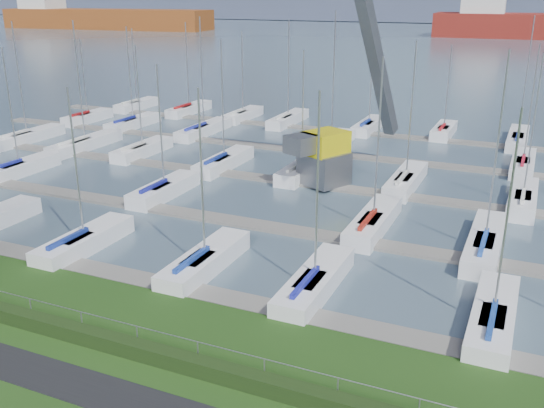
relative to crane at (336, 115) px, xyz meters
The scene contains 9 objects.
path 31.05m from the crane, 87.56° to the right, with size 160.00×2.00×0.04m, color black.
water 232.51m from the crane, 89.68° to the left, with size 800.00×540.00×0.20m, color #495C6B.
hedge 28.44m from the crane, 87.33° to the right, with size 80.00×0.70×0.70m, color #1D3012.
fence 27.91m from the crane, 87.29° to the right, with size 0.04×0.04×80.00m, color #9899A0.
foothill 302.44m from the crane, 89.75° to the left, with size 900.00×80.00×12.00m, color #474F68.
docks 5.91m from the crane, 50.23° to the right, with size 90.00×41.60×0.25m.
crane is the anchor object (origin of this frame).
cargo_ship_west 228.90m from the crane, 133.82° to the left, with size 90.78×25.63×21.50m.
sailboat_fleet 1.55m from the crane, 109.21° to the left, with size 74.88×49.05×13.51m.
Camera 1 is at (13.44, -18.30, 14.70)m, focal length 40.00 mm.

